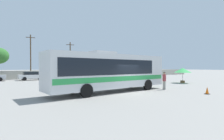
% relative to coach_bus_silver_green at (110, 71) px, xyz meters
% --- Properties ---
extents(ground_plane, '(300.00, 300.00, 0.00)m').
position_rel_coach_bus_silver_green_xyz_m(ground_plane, '(1.35, 8.63, -1.96)').
color(ground_plane, gray).
extents(perimeter_wall, '(80.00, 0.30, 1.62)m').
position_rel_coach_bus_silver_green_xyz_m(perimeter_wall, '(1.35, 23.45, -1.15)').
color(perimeter_wall, '#B2AD9E').
rests_on(perimeter_wall, ground_plane).
extents(coach_bus_silver_green, '(12.29, 4.20, 3.68)m').
position_rel_coach_bus_silver_green_xyz_m(coach_bus_silver_green, '(0.00, 0.00, 0.00)').
color(coach_bus_silver_green, silver).
rests_on(coach_bus_silver_green, ground_plane).
extents(attendant_by_bus_door, '(0.43, 0.43, 1.80)m').
position_rel_coach_bus_silver_green_xyz_m(attendant_by_bus_door, '(5.71, -1.25, -0.94)').
color(attendant_by_bus_door, '#B7B2A8').
rests_on(attendant_by_bus_door, ground_plane).
extents(vendor_umbrella_near_gate_green, '(2.40, 2.40, 2.17)m').
position_rel_coach_bus_silver_green_xyz_m(vendor_umbrella_near_gate_green, '(13.71, 2.70, -0.15)').
color(vendor_umbrella_near_gate_green, gray).
rests_on(vendor_umbrella_near_gate_green, ground_plane).
extents(parked_car_second_white, '(4.60, 2.24, 1.50)m').
position_rel_coach_bus_silver_green_xyz_m(parked_car_second_white, '(-4.46, 19.95, -1.17)').
color(parked_car_second_white, silver).
rests_on(parked_car_second_white, ground_plane).
extents(parked_car_third_red, '(4.46, 2.27, 1.47)m').
position_rel_coach_bus_silver_green_xyz_m(parked_car_third_red, '(2.66, 19.89, -1.18)').
color(parked_car_third_red, red).
rests_on(parked_car_third_red, ground_plane).
extents(parked_car_rightmost_white, '(4.63, 2.31, 1.43)m').
position_rel_coach_bus_silver_green_xyz_m(parked_car_rightmost_white, '(8.20, 19.89, -1.20)').
color(parked_car_rightmost_white, silver).
rests_on(parked_car_rightmost_white, ground_plane).
extents(utility_pole_near, '(1.78, 0.54, 8.14)m').
position_rel_coach_bus_silver_green_xyz_m(utility_pole_near, '(4.40, 26.38, 2.29)').
color(utility_pole_near, '#4C3823').
rests_on(utility_pole_near, ground_plane).
extents(utility_pole_far, '(1.80, 0.24, 9.23)m').
position_rel_coach_bus_silver_green_xyz_m(utility_pole_far, '(-3.98, 27.10, 2.84)').
color(utility_pole_far, '#4C3823').
rests_on(utility_pole_far, ground_plane).
extents(traffic_cone_on_apron, '(0.36, 0.36, 0.64)m').
position_rel_coach_bus_silver_green_xyz_m(traffic_cone_on_apron, '(6.51, -5.26, -1.66)').
color(traffic_cone_on_apron, black).
rests_on(traffic_cone_on_apron, ground_plane).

